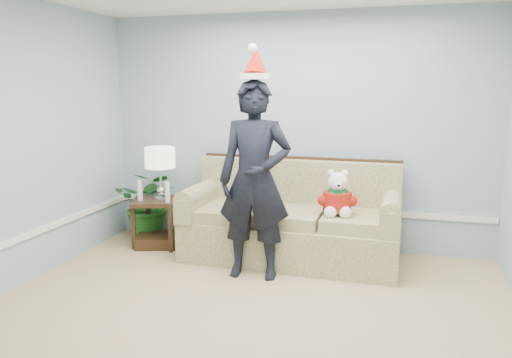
{
  "coord_description": "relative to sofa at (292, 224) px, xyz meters",
  "views": [
    {
      "loc": [
        1.14,
        -3.18,
        1.84
      ],
      "look_at": [
        -0.19,
        1.55,
        0.95
      ],
      "focal_mm": 35.0,
      "sensor_mm": 36.0,
      "label": 1
    }
  ],
  "objects": [
    {
      "name": "side_table",
      "position": [
        -1.6,
        -0.02,
        -0.16
      ],
      "size": [
        0.71,
        0.65,
        0.56
      ],
      "rotation": [
        0.0,
        0.0,
        0.32
      ],
      "color": "#3C2416",
      "rests_on": "room_shell"
    },
    {
      "name": "houseplant",
      "position": [
        -1.85,
        0.25,
        0.04
      ],
      "size": [
        0.86,
        0.77,
        0.85
      ],
      "primitive_type": "imported",
      "rotation": [
        0.0,
        0.0,
        0.15
      ],
      "color": "#206020",
      "rests_on": "room_shell"
    },
    {
      "name": "teddy_bear",
      "position": [
        0.51,
        -0.2,
        0.36
      ],
      "size": [
        0.34,
        0.36,
        0.48
      ],
      "rotation": [
        0.0,
        0.0,
        0.18
      ],
      "color": "white",
      "rests_on": "sofa"
    },
    {
      "name": "santa_hat",
      "position": [
        -0.24,
        -0.62,
        1.69
      ],
      "size": [
        0.31,
        0.34,
        0.33
      ],
      "rotation": [
        0.0,
        0.0,
        0.12
      ],
      "color": "white",
      "rests_on": "man"
    },
    {
      "name": "candle_pair",
      "position": [
        -1.6,
        -0.13,
        0.29
      ],
      "size": [
        0.41,
        0.06,
        0.24
      ],
      "color": "silver",
      "rests_on": "side_table"
    },
    {
      "name": "room_shell",
      "position": [
        -0.09,
        -2.02,
        0.97
      ],
      "size": [
        4.54,
        5.04,
        2.74
      ],
      "color": "tan",
      "rests_on": "ground"
    },
    {
      "name": "sofa",
      "position": [
        0.0,
        0.0,
        0.0
      ],
      "size": [
        2.32,
        1.03,
        1.08
      ],
      "rotation": [
        0.0,
        0.0,
        -0.02
      ],
      "color": "brown",
      "rests_on": "room_shell"
    },
    {
      "name": "table_lamp",
      "position": [
        -1.55,
        -0.03,
        0.65
      ],
      "size": [
        0.35,
        0.35,
        0.62
      ],
      "color": "silver",
      "rests_on": "side_table"
    },
    {
      "name": "wainscot_trim",
      "position": [
        -1.26,
        -0.85,
        0.07
      ],
      "size": [
        4.49,
        4.99,
        0.06
      ],
      "color": "white",
      "rests_on": "room_shell"
    },
    {
      "name": "man",
      "position": [
        -0.24,
        -0.64,
        0.59
      ],
      "size": [
        0.74,
        0.52,
        1.94
      ],
      "primitive_type": "imported",
      "rotation": [
        0.0,
        0.0,
        0.08
      ],
      "color": "black",
      "rests_on": "room_shell"
    }
  ]
}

